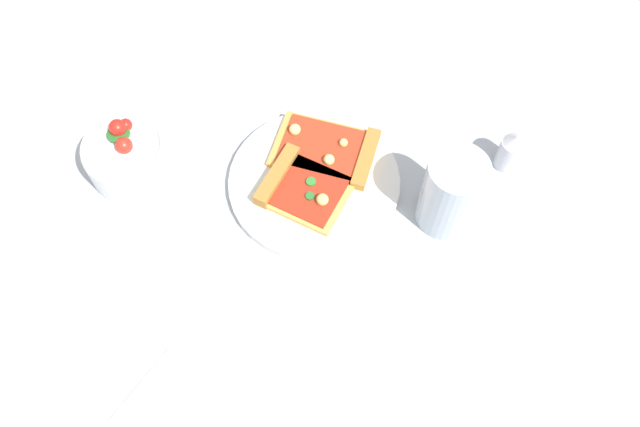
% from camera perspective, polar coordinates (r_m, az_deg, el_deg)
% --- Properties ---
extents(ground_plane, '(2.40, 2.40, 0.00)m').
position_cam_1_polar(ground_plane, '(0.91, -3.44, 1.15)').
color(ground_plane, '#B2B7BC').
rests_on(ground_plane, ground).
extents(plate, '(0.24, 0.24, 0.01)m').
position_cam_1_polar(plate, '(0.92, -0.50, 2.73)').
color(plate, white).
rests_on(plate, ground_plane).
extents(pizza_slice_near, '(0.16, 0.13, 0.02)m').
position_cam_1_polar(pizza_slice_near, '(0.93, 0.93, 5.54)').
color(pizza_slice_near, gold).
rests_on(pizza_slice_near, plate).
extents(pizza_slice_far, '(0.12, 0.11, 0.02)m').
position_cam_1_polar(pizza_slice_far, '(0.90, -1.78, 2.34)').
color(pizza_slice_far, '#E5B256').
rests_on(pizza_slice_far, plate).
extents(salad_bowl, '(0.12, 0.12, 0.08)m').
position_cam_1_polar(salad_bowl, '(0.95, -16.49, 4.82)').
color(salad_bowl, white).
rests_on(salad_bowl, ground_plane).
extents(soda_glass, '(0.08, 0.08, 0.12)m').
position_cam_1_polar(soda_glass, '(0.87, 11.39, 1.71)').
color(soda_glass, silver).
rests_on(soda_glass, ground_plane).
extents(paper_napkin, '(0.15, 0.12, 0.00)m').
position_cam_1_polar(paper_napkin, '(0.82, -11.93, -17.19)').
color(paper_napkin, silver).
rests_on(paper_napkin, ground_plane).
extents(pepper_shaker, '(0.04, 0.04, 0.07)m').
position_cam_1_polar(pepper_shaker, '(0.96, 16.36, 5.26)').
color(pepper_shaker, silver).
rests_on(pepper_shaker, ground_plane).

